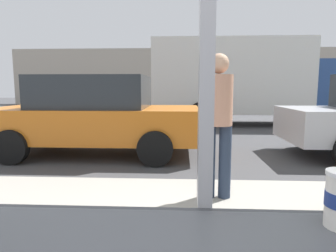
{
  "coord_description": "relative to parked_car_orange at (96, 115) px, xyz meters",
  "views": [
    {
      "loc": [
        -0.08,
        -0.93,
        1.39
      ],
      "look_at": [
        -0.26,
        2.62,
        0.92
      ],
      "focal_mm": 31.3,
      "sensor_mm": 36.0,
      "label": 1
    }
  ],
  "objects": [
    {
      "name": "building_facade_far",
      "position": [
        1.89,
        18.34,
        1.42
      ],
      "size": [
        28.0,
        1.2,
        4.49
      ],
      "primitive_type": "cube",
      "color": "#A89E8E",
      "rests_on": "ground"
    },
    {
      "name": "box_truck",
      "position": [
        4.2,
        5.22,
        0.85
      ],
      "size": [
        7.34,
        2.44,
        3.1
      ],
      "color": "silver",
      "rests_on": "ground"
    },
    {
      "name": "ground_plane",
      "position": [
        1.89,
        2.96,
        -0.83
      ],
      "size": [
        60.0,
        60.0,
        0.0
      ],
      "primitive_type": "plane",
      "color": "#424244"
    },
    {
      "name": "pedestrian",
      "position": [
        2.2,
        -2.69,
        0.23
      ],
      "size": [
        0.32,
        0.32,
        1.63
      ],
      "color": "#273348",
      "rests_on": "sidewalk_strip"
    },
    {
      "name": "sidewalk_strip",
      "position": [
        1.89,
        -3.44,
        -0.77
      ],
      "size": [
        16.0,
        2.8,
        0.13
      ],
      "primitive_type": "cube",
      "color": "#9E998E",
      "rests_on": "ground"
    },
    {
      "name": "parked_car_orange",
      "position": [
        0.0,
        0.0,
        0.0
      ],
      "size": [
        4.23,
        2.03,
        1.62
      ],
      "color": "orange",
      "rests_on": "ground"
    }
  ]
}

